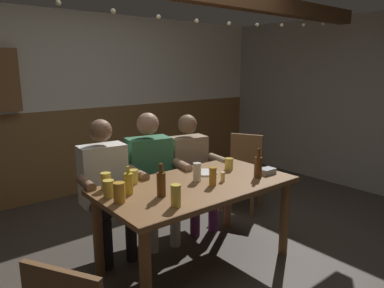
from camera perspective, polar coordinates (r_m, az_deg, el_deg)
ground_plane at (r=3.27m, az=0.71°, el=-18.62°), size 7.17×7.17×0.00m
back_wall_upper at (r=4.91m, az=-18.02°, el=12.57°), size 5.98×0.12×1.22m
back_wall_wainscot at (r=5.04m, az=-17.13°, el=-0.99°), size 5.98×0.12×1.14m
side_wall_concrete at (r=5.33m, az=26.99°, el=5.61°), size 0.12×4.71×2.37m
dining_table at (r=2.99m, az=0.77°, el=-8.26°), size 1.62×0.88×0.74m
person_0 at (r=3.27m, az=-13.65°, el=-5.88°), size 0.57×0.54×1.23m
person_1 at (r=3.49m, az=-6.53°, el=-4.25°), size 0.60×0.60×1.25m
person_2 at (r=3.76m, az=-0.16°, el=-3.50°), size 0.58×0.56×1.19m
chair_empty_near_right at (r=4.33m, az=8.20°, el=-3.98°), size 0.59×0.59×0.88m
table_candle at (r=3.01m, az=4.95°, el=-5.23°), size 0.04×0.04×0.08m
condiment_caddy at (r=3.27m, az=11.99°, el=-4.28°), size 0.14×0.10×0.05m
plate_0 at (r=3.22m, az=2.16°, el=-4.60°), size 0.22×0.22×0.01m
bottle_0 at (r=3.13m, az=10.56°, el=-3.56°), size 0.07×0.07×0.26m
bottle_1 at (r=2.73m, az=-10.13°, el=-6.21°), size 0.07×0.07×0.22m
bottle_2 at (r=2.65m, az=-4.96°, el=-6.32°), size 0.07×0.07×0.25m
pint_glass_0 at (r=2.88m, az=-13.65°, el=-5.79°), size 0.08×0.08×0.13m
pint_glass_1 at (r=2.98m, az=-9.40°, el=-5.19°), size 0.08×0.08×0.12m
pint_glass_2 at (r=3.34m, az=5.94°, el=-3.20°), size 0.08×0.08×0.11m
pint_glass_3 at (r=2.99m, az=0.81°, el=-4.51°), size 0.07×0.07×0.16m
pint_glass_4 at (r=2.71m, az=-13.23°, el=-6.98°), size 0.08×0.08×0.13m
pint_glass_5 at (r=2.46m, az=-2.60°, el=-8.26°), size 0.07×0.07×0.16m
pint_glass_6 at (r=2.58m, az=-11.58°, el=-7.63°), size 0.08×0.08×0.15m
pint_glass_7 at (r=2.89m, az=3.35°, el=-5.21°), size 0.06×0.06×0.15m
string_lights at (r=3.02m, az=-2.23°, el=20.23°), size 4.22×0.04×0.15m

